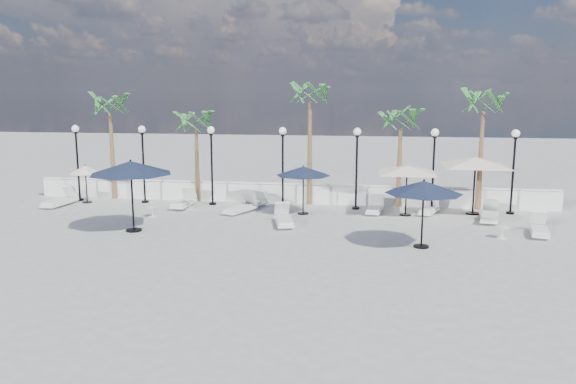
# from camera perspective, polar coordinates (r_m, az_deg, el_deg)

# --- Properties ---
(ground) EXTENTS (100.00, 100.00, 0.00)m
(ground) POSITION_cam_1_polar(r_m,az_deg,el_deg) (20.89, -3.38, -5.10)
(ground) COLOR gray
(ground) RESTS_ON ground
(balustrade) EXTENTS (26.00, 0.30, 1.01)m
(balustrade) POSITION_cam_1_polar(r_m,az_deg,el_deg) (27.99, -0.21, -0.15)
(balustrade) COLOR silver
(balustrade) RESTS_ON ground
(lamppost_0) EXTENTS (0.36, 0.36, 3.84)m
(lamppost_0) POSITION_cam_1_polar(r_m,az_deg,el_deg) (30.21, -20.65, 3.84)
(lamppost_0) COLOR black
(lamppost_0) RESTS_ON ground
(lamppost_1) EXTENTS (0.36, 0.36, 3.84)m
(lamppost_1) POSITION_cam_1_polar(r_m,az_deg,el_deg) (28.67, -14.52, 3.85)
(lamppost_1) COLOR black
(lamppost_1) RESTS_ON ground
(lamppost_2) EXTENTS (0.36, 0.36, 3.84)m
(lamppost_2) POSITION_cam_1_polar(r_m,az_deg,el_deg) (27.49, -7.78, 3.82)
(lamppost_2) COLOR black
(lamppost_2) RESTS_ON ground
(lamppost_3) EXTENTS (0.36, 0.36, 3.84)m
(lamppost_3) POSITION_cam_1_polar(r_m,az_deg,el_deg) (26.71, -0.54, 3.73)
(lamppost_3) COLOR black
(lamppost_3) RESTS_ON ground
(lamppost_4) EXTENTS (0.36, 0.36, 3.84)m
(lamppost_4) POSITION_cam_1_polar(r_m,az_deg,el_deg) (26.39, 7.00, 3.58)
(lamppost_4) COLOR black
(lamppost_4) RESTS_ON ground
(lamppost_5) EXTENTS (0.36, 0.36, 3.84)m
(lamppost_5) POSITION_cam_1_polar(r_m,az_deg,el_deg) (26.52, 14.59, 3.36)
(lamppost_5) COLOR black
(lamppost_5) RESTS_ON ground
(lamppost_6) EXTENTS (0.36, 0.36, 3.84)m
(lamppost_6) POSITION_cam_1_polar(r_m,az_deg,el_deg) (27.11, 21.98, 3.08)
(lamppost_6) COLOR black
(lamppost_6) RESTS_ON ground
(palm_0) EXTENTS (2.60, 2.60, 5.50)m
(palm_0) POSITION_cam_1_polar(r_m,az_deg,el_deg) (30.08, -17.64, 7.89)
(palm_0) COLOR brown
(palm_0) RESTS_ON ground
(palm_1) EXTENTS (2.60, 2.60, 4.70)m
(palm_1) POSITION_cam_1_polar(r_m,az_deg,el_deg) (28.43, -9.33, 6.55)
(palm_1) COLOR brown
(palm_1) RESTS_ON ground
(palm_2) EXTENTS (2.60, 2.60, 6.10)m
(palm_2) POSITION_cam_1_polar(r_m,az_deg,el_deg) (27.17, 2.26, 9.38)
(palm_2) COLOR brown
(palm_2) RESTS_ON ground
(palm_3) EXTENTS (2.60, 2.60, 4.90)m
(palm_3) POSITION_cam_1_polar(r_m,az_deg,el_deg) (27.08, 11.38, 6.72)
(palm_3) COLOR brown
(palm_3) RESTS_ON ground
(palm_4) EXTENTS (2.60, 2.60, 5.70)m
(palm_4) POSITION_cam_1_polar(r_m,az_deg,el_deg) (27.46, 19.25, 8.03)
(palm_4) COLOR brown
(palm_4) RESTS_ON ground
(lounger_0) EXTENTS (0.89, 2.18, 0.79)m
(lounger_0) POSITION_cam_1_polar(r_m,az_deg,el_deg) (29.39, -22.15, -0.82)
(lounger_0) COLOR silver
(lounger_0) RESTS_ON ground
(lounger_1) EXTENTS (0.71, 2.09, 0.78)m
(lounger_1) POSITION_cam_1_polar(r_m,az_deg,el_deg) (27.44, -10.52, -0.98)
(lounger_1) COLOR silver
(lounger_1) RESTS_ON ground
(lounger_2) EXTENTS (1.21, 1.88, 0.67)m
(lounger_2) POSITION_cam_1_polar(r_m,az_deg,el_deg) (26.86, -3.57, -1.14)
(lounger_2) COLOR silver
(lounger_2) RESTS_ON ground
(lounger_3) EXTENTS (1.31, 1.98, 0.71)m
(lounger_3) POSITION_cam_1_polar(r_m,az_deg,el_deg) (25.78, -4.85, -1.62)
(lounger_3) COLOR silver
(lounger_3) RESTS_ON ground
(lounger_4) EXTENTS (0.86, 1.89, 0.68)m
(lounger_4) POSITION_cam_1_polar(r_m,az_deg,el_deg) (26.02, 8.85, -1.62)
(lounger_4) COLOR silver
(lounger_4) RESTS_ON ground
(lounger_5) EXTENTS (1.16, 2.13, 0.76)m
(lounger_5) POSITION_cam_1_polar(r_m,az_deg,el_deg) (23.39, -0.43, -2.77)
(lounger_5) COLOR silver
(lounger_5) RESTS_ON ground
(lounger_6) EXTENTS (1.11, 1.79, 0.64)m
(lounger_6) POSITION_cam_1_polar(r_m,az_deg,el_deg) (26.27, 14.14, -1.72)
(lounger_6) COLOR silver
(lounger_6) RESTS_ON ground
(lounger_7) EXTENTS (1.16, 2.26, 0.81)m
(lounger_7) POSITION_cam_1_polar(r_m,az_deg,el_deg) (25.63, 19.81, -2.19)
(lounger_7) COLOR silver
(lounger_7) RESTS_ON ground
(lounger_8) EXTENTS (0.98, 2.03, 0.73)m
(lounger_8) POSITION_cam_1_polar(r_m,az_deg,el_deg) (23.89, 24.16, -3.43)
(lounger_8) COLOR silver
(lounger_8) RESTS_ON ground
(side_table_0) EXTENTS (0.46, 0.46, 0.45)m
(side_table_0) POSITION_cam_1_polar(r_m,az_deg,el_deg) (25.61, -13.60, -1.87)
(side_table_0) COLOR silver
(side_table_0) RESTS_ON ground
(side_table_1) EXTENTS (0.59, 0.59, 0.57)m
(side_table_1) POSITION_cam_1_polar(r_m,az_deg,el_deg) (26.87, -9.99, -1.02)
(side_table_1) COLOR silver
(side_table_1) RESTS_ON ground
(side_table_2) EXTENTS (0.47, 0.47, 0.46)m
(side_table_2) POSITION_cam_1_polar(r_m,az_deg,el_deg) (22.83, 20.96, -3.74)
(side_table_2) COLOR silver
(side_table_2) RESTS_ON ground
(parasol_navy_left) EXTENTS (3.27, 3.27, 2.88)m
(parasol_navy_left) POSITION_cam_1_polar(r_m,az_deg,el_deg) (22.84, -15.68, 2.36)
(parasol_navy_left) COLOR black
(parasol_navy_left) RESTS_ON ground
(parasol_navy_mid) EXTENTS (2.49, 2.49, 2.23)m
(parasol_navy_mid) POSITION_cam_1_polar(r_m,az_deg,el_deg) (25.21, 1.56, 2.12)
(parasol_navy_mid) COLOR black
(parasol_navy_mid) RESTS_ON ground
(parasol_navy_right) EXTENTS (2.76, 2.76, 2.47)m
(parasol_navy_right) POSITION_cam_1_polar(r_m,az_deg,el_deg) (20.28, 13.63, 0.44)
(parasol_navy_right) COLOR black
(parasol_navy_right) RESTS_ON ground
(parasol_cream_sq_a) EXTENTS (4.95, 4.95, 2.43)m
(parasol_cream_sq_a) POSITION_cam_1_polar(r_m,az_deg,el_deg) (25.40, 12.02, 2.62)
(parasol_cream_sq_a) COLOR black
(parasol_cream_sq_a) RESTS_ON ground
(parasol_cream_sq_b) EXTENTS (5.57, 5.57, 2.79)m
(parasol_cream_sq_b) POSITION_cam_1_polar(r_m,az_deg,el_deg) (26.46, 18.54, 3.33)
(parasol_cream_sq_b) COLOR black
(parasol_cream_sq_b) RESTS_ON ground
(parasol_cream_small) EXTENTS (1.57, 1.57, 1.92)m
(parasol_cream_small) POSITION_cam_1_polar(r_m,az_deg,el_deg) (29.60, -19.90, 2.11)
(parasol_cream_small) COLOR black
(parasol_cream_small) RESTS_ON ground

